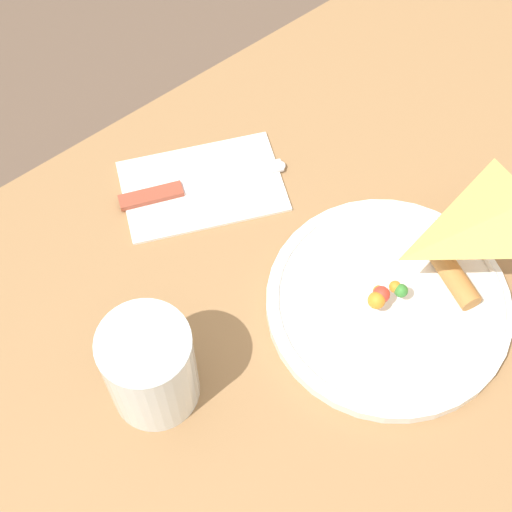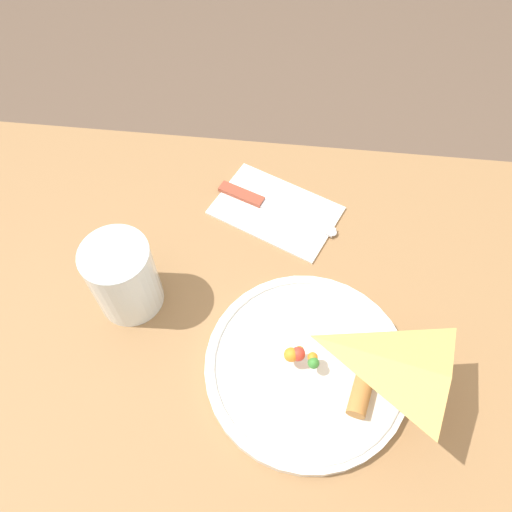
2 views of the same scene
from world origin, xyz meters
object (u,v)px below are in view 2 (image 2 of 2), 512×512
object	(u,v)px
plate_pizza	(308,365)
dining_table	(310,358)
milk_glass	(124,279)
napkin_folded	(276,210)
butter_knife	(270,206)

from	to	relation	value
plate_pizza	dining_table	bearing A→B (deg)	79.47
dining_table	milk_glass	xyz separation A→B (m)	(-0.27, 0.02, 0.17)
plate_pizza	napkin_folded	bearing A→B (deg)	104.05
plate_pizza	napkin_folded	world-z (taller)	plate_pizza
plate_pizza	butter_knife	bearing A→B (deg)	105.87
dining_table	napkin_folded	size ratio (longest dim) A/B	5.60
plate_pizza	napkin_folded	distance (m)	0.26
plate_pizza	butter_knife	world-z (taller)	plate_pizza
dining_table	plate_pizza	distance (m)	0.14
milk_glass	butter_knife	xyz separation A→B (m)	(0.18, 0.18, -0.05)
napkin_folded	plate_pizza	bearing A→B (deg)	-75.95
napkin_folded	milk_glass	bearing A→B (deg)	-136.77
plate_pizza	butter_knife	xyz separation A→B (m)	(-0.07, 0.26, -0.01)
napkin_folded	dining_table	bearing A→B (deg)	-68.80
dining_table	milk_glass	size ratio (longest dim) A/B	10.47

